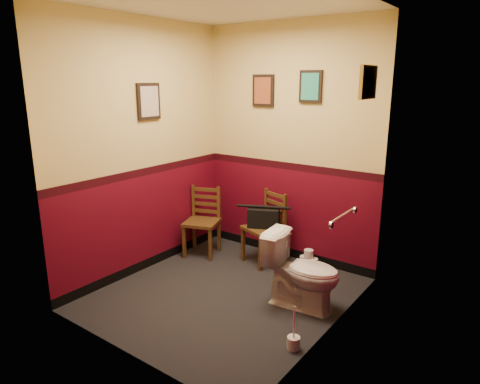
% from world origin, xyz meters
% --- Properties ---
extents(floor, '(2.20, 2.40, 0.00)m').
position_xyz_m(floor, '(0.00, 0.00, 0.00)').
color(floor, black).
rests_on(floor, ground).
extents(ceiling, '(2.20, 2.40, 0.00)m').
position_xyz_m(ceiling, '(0.00, 0.00, 2.70)').
color(ceiling, silver).
rests_on(ceiling, ground).
extents(wall_back, '(2.20, 0.00, 2.70)m').
position_xyz_m(wall_back, '(0.00, 1.20, 1.35)').
color(wall_back, '#4F0716').
rests_on(wall_back, ground).
extents(wall_front, '(2.20, 0.00, 2.70)m').
position_xyz_m(wall_front, '(0.00, -1.20, 1.35)').
color(wall_front, '#4F0716').
rests_on(wall_front, ground).
extents(wall_left, '(0.00, 2.40, 2.70)m').
position_xyz_m(wall_left, '(-1.10, 0.00, 1.35)').
color(wall_left, '#4F0716').
rests_on(wall_left, ground).
extents(wall_right, '(0.00, 2.40, 2.70)m').
position_xyz_m(wall_right, '(1.10, 0.00, 1.35)').
color(wall_right, '#4F0716').
rests_on(wall_right, ground).
extents(grab_bar, '(0.05, 0.56, 0.06)m').
position_xyz_m(grab_bar, '(1.07, 0.25, 0.95)').
color(grab_bar, silver).
rests_on(grab_bar, wall_right).
extents(framed_print_back_a, '(0.28, 0.04, 0.36)m').
position_xyz_m(framed_print_back_a, '(-0.35, 1.18, 1.95)').
color(framed_print_back_a, black).
rests_on(framed_print_back_a, wall_back).
extents(framed_print_back_b, '(0.26, 0.04, 0.34)m').
position_xyz_m(framed_print_back_b, '(0.25, 1.18, 2.00)').
color(framed_print_back_b, black).
rests_on(framed_print_back_b, wall_back).
extents(framed_print_left, '(0.04, 0.30, 0.38)m').
position_xyz_m(framed_print_left, '(-1.08, 0.10, 1.85)').
color(framed_print_left, black).
rests_on(framed_print_left, wall_left).
extents(framed_print_right, '(0.04, 0.34, 0.28)m').
position_xyz_m(framed_print_right, '(1.08, 0.60, 2.05)').
color(framed_print_right, olive).
rests_on(framed_print_right, wall_right).
extents(toilet, '(0.75, 0.47, 0.70)m').
position_xyz_m(toilet, '(0.72, 0.24, 0.35)').
color(toilet, white).
rests_on(toilet, floor).
extents(toilet_brush, '(0.10, 0.10, 0.37)m').
position_xyz_m(toilet_brush, '(0.99, -0.39, 0.06)').
color(toilet_brush, silver).
rests_on(toilet_brush, floor).
extents(chair_left, '(0.49, 0.49, 0.82)m').
position_xyz_m(chair_left, '(-0.86, 0.67, 0.41)').
color(chair_left, '#4C3216').
rests_on(chair_left, floor).
extents(chair_right, '(0.49, 0.49, 0.83)m').
position_xyz_m(chair_right, '(-0.11, 0.90, 0.42)').
color(chair_right, '#4C3216').
rests_on(chair_right, floor).
extents(handbag, '(0.39, 0.31, 0.26)m').
position_xyz_m(handbag, '(-0.12, 0.87, 0.55)').
color(handbag, black).
rests_on(handbag, chair_right).
extents(tp_stack, '(0.22, 0.11, 0.19)m').
position_xyz_m(tp_stack, '(0.35, 1.10, 0.08)').
color(tp_stack, silver).
rests_on(tp_stack, floor).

